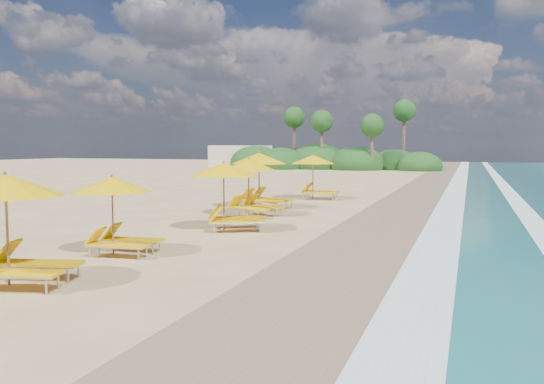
# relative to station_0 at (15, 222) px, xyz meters

# --- Properties ---
(ground) EXTENTS (160.00, 160.00, 0.00)m
(ground) POSITION_rel_station_0_xyz_m (2.10, 8.99, -1.27)
(ground) COLOR tan
(ground) RESTS_ON ground
(wet_sand) EXTENTS (4.00, 160.00, 0.01)m
(wet_sand) POSITION_rel_station_0_xyz_m (6.10, 8.99, -1.27)
(wet_sand) COLOR #8E7455
(wet_sand) RESTS_ON ground
(surf_foam) EXTENTS (4.00, 160.00, 0.01)m
(surf_foam) POSITION_rel_station_0_xyz_m (8.80, 8.99, -1.25)
(surf_foam) COLOR white
(surf_foam) RESTS_ON ground
(station_0) EXTENTS (2.83, 2.75, 2.27)m
(station_0) POSITION_rel_station_0_xyz_m (0.00, 0.00, 0.00)
(station_0) COLOR olive
(station_0) RESTS_ON ground
(station_1) EXTENTS (2.37, 2.24, 2.04)m
(station_1) POSITION_rel_station_0_xyz_m (0.02, 3.28, -0.13)
(station_1) COLOR olive
(station_1) RESTS_ON ground
(station_2) EXTENTS (3.03, 3.03, 2.29)m
(station_2) POSITION_rel_station_0_xyz_m (1.03, 7.84, 0.01)
(station_2) COLOR olive
(station_2) RESTS_ON ground
(station_3) EXTENTS (2.96, 2.92, 2.30)m
(station_3) POSITION_rel_station_0_xyz_m (0.34, 11.48, 0.01)
(station_3) COLOR olive
(station_3) RESTS_ON ground
(station_4) EXTENTS (3.05, 2.92, 2.52)m
(station_4) POSITION_rel_station_0_xyz_m (-0.19, 14.03, 0.14)
(station_4) COLOR olive
(station_4) RESTS_ON ground
(station_5) EXTENTS (2.67, 2.50, 2.35)m
(station_5) POSITION_rel_station_0_xyz_m (0.91, 18.92, 0.05)
(station_5) COLOR olive
(station_5) RESTS_ON ground
(treeline) EXTENTS (25.80, 8.80, 9.74)m
(treeline) POSITION_rel_station_0_xyz_m (-7.84, 54.50, -0.28)
(treeline) COLOR #163D14
(treeline) RESTS_ON ground
(beach_building) EXTENTS (7.00, 5.00, 2.80)m
(beach_building) POSITION_rel_station_0_xyz_m (-19.90, 56.99, 0.13)
(beach_building) COLOR beige
(beach_building) RESTS_ON ground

